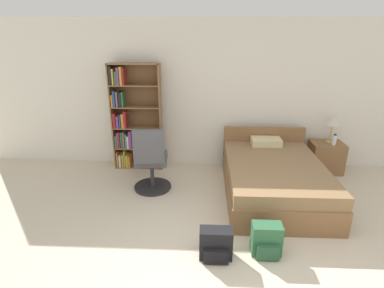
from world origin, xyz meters
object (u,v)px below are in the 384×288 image
at_px(office_chair, 151,163).
at_px(backpack_green, 267,240).
at_px(table_lamp, 333,120).
at_px(backpack_black, 216,245).
at_px(bed, 273,177).
at_px(bookshelf, 131,118).
at_px(nightstand, 326,157).
at_px(water_bottle, 334,140).

distance_m(office_chair, backpack_green, 2.08).
bearing_deg(table_lamp, backpack_black, -131.19).
relative_size(bed, backpack_green, 5.53).
xyz_separation_m(bed, backpack_black, (-0.91, -1.47, -0.11)).
height_order(bookshelf, nightstand, bookshelf).
relative_size(bed, water_bottle, 10.44).
relative_size(bookshelf, table_lamp, 3.70).
bearing_deg(bed, table_lamp, 37.49).
xyz_separation_m(nightstand, backpack_black, (-2.01, -2.32, -0.10)).
height_order(office_chair, table_lamp, office_chair).
height_order(table_lamp, backpack_black, table_lamp).
bearing_deg(backpack_black, office_chair, 123.19).
bearing_deg(nightstand, backpack_black, -130.99).
height_order(backpack_green, backpack_black, backpack_green).
relative_size(bookshelf, backpack_green, 5.09).
bearing_deg(office_chair, bookshelf, 118.80).
bearing_deg(table_lamp, water_bottle, -82.97).
xyz_separation_m(nightstand, backpack_green, (-1.45, -2.23, -0.10)).
bearing_deg(bed, backpack_green, -104.00).
bearing_deg(nightstand, bookshelf, 179.00).
bearing_deg(backpack_green, bed, 76.00).
bearing_deg(water_bottle, bed, -147.21).
distance_m(bookshelf, backpack_black, 2.89).
distance_m(table_lamp, backpack_black, 3.21).
distance_m(nightstand, backpack_green, 2.66).
height_order(bed, backpack_black, bed).
bearing_deg(table_lamp, bed, -142.51).
bearing_deg(office_chair, table_lamp, 16.27).
xyz_separation_m(bookshelf, bed, (2.37, -0.91, -0.65)).
bearing_deg(office_chair, bed, 0.08).
distance_m(bookshelf, table_lamp, 3.51).
xyz_separation_m(bed, table_lamp, (1.14, 0.88, 0.66)).
height_order(water_bottle, backpack_green, water_bottle).
xyz_separation_m(office_chair, table_lamp, (3.01, 0.88, 0.46)).
bearing_deg(bookshelf, nightstand, -1.00).
relative_size(nightstand, backpack_black, 1.52).
bearing_deg(nightstand, table_lamp, 35.35).
relative_size(office_chair, backpack_black, 2.97).
xyz_separation_m(bookshelf, backpack_black, (1.46, -2.38, -0.76)).
bearing_deg(backpack_black, bed, 58.23).
distance_m(bed, table_lamp, 1.58).
relative_size(backpack_green, backpack_black, 1.03).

